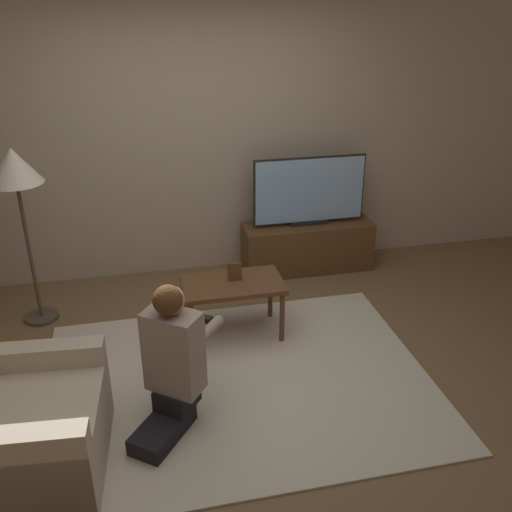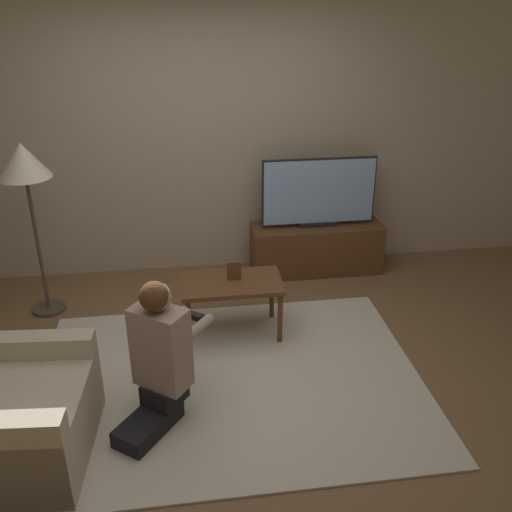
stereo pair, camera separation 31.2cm
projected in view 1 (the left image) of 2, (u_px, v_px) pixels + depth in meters
name	position (u px, v px, depth m)	size (l,w,h in m)	color
ground_plane	(239.00, 383.00, 4.03)	(10.00, 10.00, 0.00)	brown
wall_back	(197.00, 137.00, 5.18)	(10.00, 0.06, 2.60)	tan
rug	(239.00, 382.00, 4.03)	(2.68, 2.04, 0.02)	beige
tv_stand	(307.00, 247.00, 5.57)	(1.25, 0.38, 0.48)	brown
tv	(309.00, 191.00, 5.33)	(1.07, 0.08, 0.66)	black
coffee_table	(233.00, 289.00, 4.42)	(0.78, 0.46, 0.48)	brown
floor_lamp	(15.00, 176.00, 4.28)	(0.41, 0.41, 1.47)	#4C4233
armchair	(24.00, 429.00, 3.20)	(0.85, 0.95, 0.86)	#B7A88E
person_kneeling	(173.00, 360.00, 3.47)	(0.69, 0.79, 0.98)	black
picture_frame	(235.00, 272.00, 4.39)	(0.11, 0.01, 0.15)	brown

